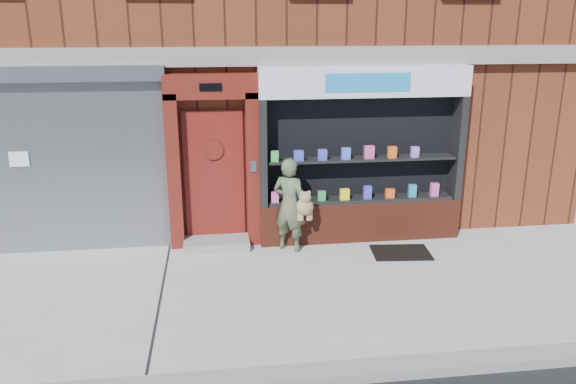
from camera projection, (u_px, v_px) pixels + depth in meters
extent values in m
plane|color=#9E9E99|center=(271.00, 290.00, 8.02)|extent=(80.00, 80.00, 0.00)
cube|color=gray|center=(291.00, 377.00, 5.96)|extent=(60.00, 0.30, 0.12)
cube|color=#622716|center=(242.00, 7.00, 12.55)|extent=(12.00, 8.00, 8.00)
cube|color=gray|center=(257.00, 56.00, 8.93)|extent=(12.00, 0.16, 0.30)
cube|color=gray|center=(74.00, 169.00, 9.08)|extent=(3.00, 0.10, 2.80)
cube|color=slate|center=(62.00, 74.00, 8.58)|extent=(3.10, 0.30, 0.24)
cube|color=white|center=(19.00, 159.00, 8.86)|extent=(0.30, 0.01, 0.24)
cube|color=#4C120D|center=(174.00, 173.00, 9.23)|extent=(0.22, 0.28, 2.60)
cube|color=#4C120D|center=(253.00, 170.00, 9.39)|extent=(0.22, 0.28, 2.60)
cube|color=#4C120D|center=(211.00, 86.00, 8.91)|extent=(1.50, 0.28, 0.40)
cube|color=black|center=(211.00, 87.00, 8.76)|extent=(0.35, 0.01, 0.12)
cube|color=maroon|center=(214.00, 175.00, 9.45)|extent=(1.00, 0.06, 2.20)
cylinder|color=black|center=(213.00, 150.00, 9.28)|extent=(0.28, 0.02, 0.28)
cylinder|color=#4C120D|center=(213.00, 150.00, 9.27)|extent=(0.34, 0.02, 0.34)
cube|color=gray|center=(217.00, 243.00, 9.52)|extent=(1.10, 0.55, 0.15)
cube|color=slate|center=(254.00, 166.00, 9.22)|extent=(0.10, 0.02, 0.18)
cube|color=maroon|center=(359.00, 220.00, 9.84)|extent=(3.50, 0.40, 0.70)
cube|color=black|center=(263.00, 153.00, 9.27)|extent=(0.12, 0.40, 1.80)
cube|color=black|center=(457.00, 147.00, 9.69)|extent=(0.12, 0.40, 1.80)
cube|color=black|center=(359.00, 148.00, 9.66)|extent=(3.30, 0.03, 1.80)
cube|color=black|center=(360.00, 199.00, 9.73)|extent=(3.20, 0.36, 0.06)
cube|color=black|center=(362.00, 159.00, 9.52)|extent=(3.20, 0.36, 0.04)
cube|color=white|center=(365.00, 81.00, 9.15)|extent=(3.50, 0.40, 0.50)
cube|color=#1A7FC4|center=(368.00, 83.00, 8.95)|extent=(1.40, 0.01, 0.30)
cube|color=#F250A9|center=(275.00, 197.00, 9.44)|extent=(0.13, 0.09, 0.18)
cube|color=#268DC0|center=(298.00, 195.00, 9.48)|extent=(0.14, 0.09, 0.22)
cube|color=green|center=(322.00, 196.00, 9.54)|extent=(0.13, 0.09, 0.17)
cube|color=yellow|center=(345.00, 194.00, 9.58)|extent=(0.16, 0.09, 0.19)
cube|color=#3A40C7|center=(367.00, 192.00, 9.63)|extent=(0.13, 0.09, 0.23)
cube|color=#EF5719|center=(390.00, 193.00, 9.69)|extent=(0.15, 0.09, 0.16)
cube|color=teal|center=(412.00, 191.00, 9.73)|extent=(0.13, 0.09, 0.22)
cube|color=#DF4A9D|center=(434.00, 190.00, 9.78)|extent=(0.14, 0.09, 0.23)
cube|color=green|center=(275.00, 156.00, 9.23)|extent=(0.13, 0.09, 0.18)
cube|color=blue|center=(299.00, 156.00, 9.28)|extent=(0.16, 0.09, 0.17)
cube|color=#3E46D4|center=(322.00, 155.00, 9.33)|extent=(0.15, 0.09, 0.18)
cube|color=#4264E1|center=(346.00, 154.00, 9.38)|extent=(0.15, 0.09, 0.20)
cube|color=#D54783|center=(369.00, 152.00, 9.42)|extent=(0.16, 0.09, 0.22)
cube|color=orange|center=(392.00, 152.00, 9.48)|extent=(0.14, 0.09, 0.20)
cube|color=#9373D0|center=(415.00, 152.00, 9.53)|extent=(0.13, 0.09, 0.18)
imported|color=#515D3D|center=(290.00, 205.00, 9.25)|extent=(0.69, 0.63, 1.58)
sphere|color=#95794A|center=(305.00, 207.00, 9.14)|extent=(0.29, 0.29, 0.29)
sphere|color=#95794A|center=(305.00, 197.00, 9.04)|extent=(0.19, 0.19, 0.19)
sphere|color=#95794A|center=(302.00, 193.00, 9.01)|extent=(0.07, 0.07, 0.07)
sphere|color=#95794A|center=(309.00, 193.00, 9.03)|extent=(0.07, 0.07, 0.07)
cylinder|color=#95794A|center=(299.00, 215.00, 9.17)|extent=(0.07, 0.07, 0.17)
cylinder|color=#95794A|center=(311.00, 215.00, 9.19)|extent=(0.07, 0.07, 0.17)
cylinder|color=#95794A|center=(302.00, 215.00, 9.15)|extent=(0.07, 0.07, 0.17)
cylinder|color=#95794A|center=(308.00, 215.00, 9.17)|extent=(0.07, 0.07, 0.17)
cube|color=black|center=(401.00, 252.00, 9.31)|extent=(1.00, 0.75, 0.02)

